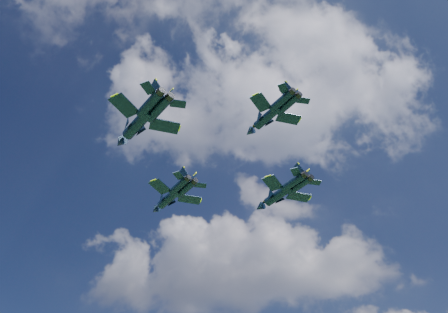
% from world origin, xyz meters
% --- Properties ---
extents(jet_lead, '(14.47, 13.53, 3.82)m').
position_xyz_m(jet_lead, '(-15.49, 15.78, 64.07)').
color(jet_lead, black).
extents(jet_left, '(16.13, 14.94, 4.24)m').
position_xyz_m(jet_left, '(-14.98, -6.41, 64.17)').
color(jet_left, black).
extents(jet_right, '(14.93, 13.53, 3.89)m').
position_xyz_m(jet_right, '(6.90, 18.41, 63.60)').
color(jet_right, black).
extents(jet_slot, '(12.38, 11.62, 3.27)m').
position_xyz_m(jet_slot, '(7.60, -4.50, 63.51)').
color(jet_slot, black).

